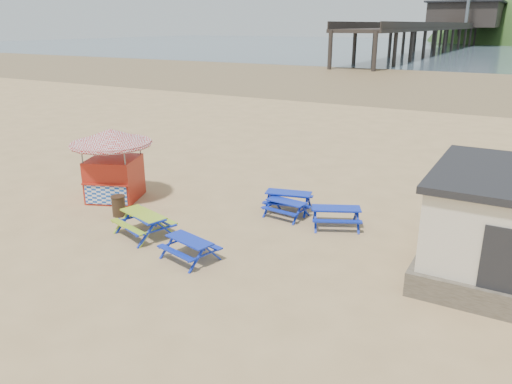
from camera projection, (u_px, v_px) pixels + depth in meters
The scene contains 12 objects.
ground at pixel (227, 228), 18.22m from camera, with size 400.00×400.00×0.00m, color tan.
wet_sand at pixel (460, 82), 63.57m from camera, with size 400.00×400.00×0.00m, color brown.
picnic_table_blue_a at pixel (288, 201), 19.84m from camera, with size 2.07×1.82×0.75m.
picnic_table_blue_b at pixel (286, 209), 19.16m from camera, with size 1.67×1.40×0.65m.
picnic_table_blue_c at pixel (336, 217), 18.22m from camera, with size 2.19×2.03×0.73m.
picnic_table_blue_d at pixel (145, 225), 17.45m from camera, with size 2.28×2.07×0.79m.
picnic_table_blue_e at pixel (190, 249), 15.67m from camera, with size 1.92×1.68×0.69m.
picnic_table_blue_f at pixel (491, 276), 13.88m from camera, with size 2.39×2.30×0.78m.
picnic_table_yellow at pixel (144, 224), 17.50m from camera, with size 2.27×2.02×0.80m.
ice_cream_kiosk at pixel (112, 155), 20.67m from camera, with size 4.38×4.38×3.01m.
litter_bin at pixel (119, 206), 19.24m from camera, with size 0.55×0.55×0.80m.
pier at pixel (462, 29), 171.85m from camera, with size 24.00×220.00×39.29m.
Camera 1 is at (9.23, -14.13, 7.06)m, focal length 35.00 mm.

